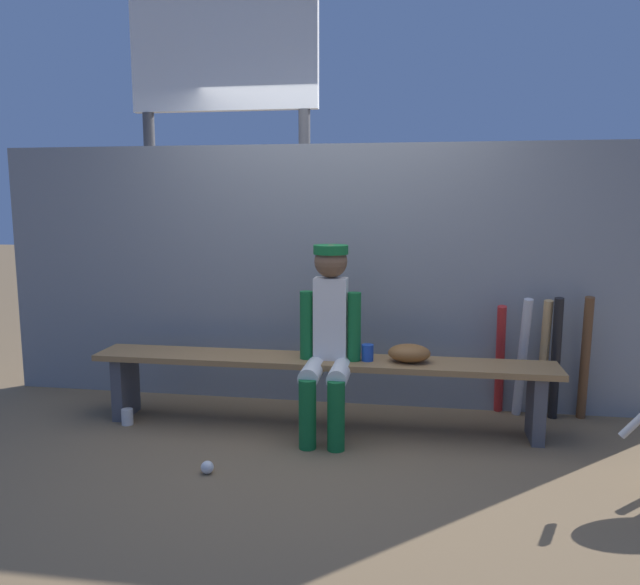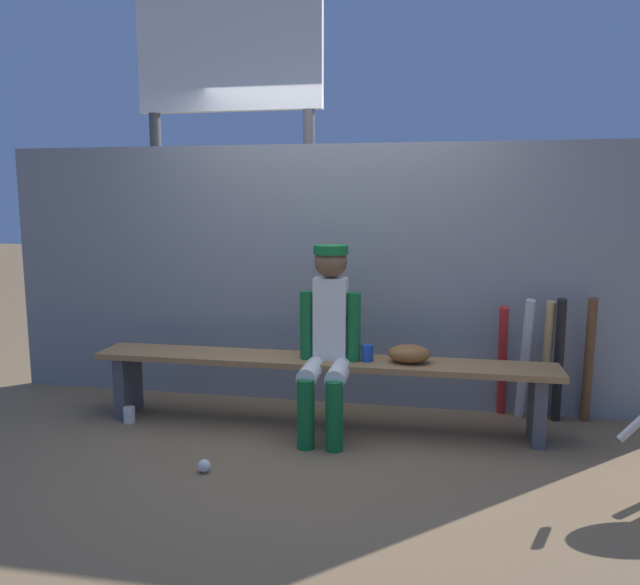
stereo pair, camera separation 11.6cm
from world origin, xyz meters
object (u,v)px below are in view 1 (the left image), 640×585
Objects in this scene: player_seated at (328,333)px; baseball at (207,467)px; bat_aluminum_black at (556,359)px; cup_on_ground at (127,417)px; bat_aluminum_red at (500,360)px; scoreboard at (230,97)px; bat_wood_dark at (585,359)px; baseball_glove at (409,353)px; bat_aluminum_silver at (522,358)px; dugout_bench at (320,372)px; cup_on_bench at (367,353)px; bat_wood_tan at (544,359)px.

player_seated reaches higher than baseball.
cup_on_ground is at bearing -169.32° from bat_aluminum_black.
bat_aluminum_red is 3.12m from scoreboard.
bat_wood_dark is 0.25× the size of scoreboard.
bat_aluminum_red reaches higher than baseball_glove.
bat_aluminum_silver is 0.43m from bat_wood_dark.
dugout_bench reaches higher than cup_on_ground.
dugout_bench is 3.52× the size of bat_aluminum_black.
bat_wood_dark is at bearing 9.71° from bat_aluminum_black.
bat_wood_dark is 12.11× the size of baseball.
cup_on_bench is at bearing -177.34° from baseball_glove.
baseball is 1.04m from cup_on_ground.
cup_on_ground is at bearing -102.99° from scoreboard.
bat_aluminum_red reaches higher than dugout_bench.
baseball is at bearing -148.37° from bat_wood_tan.
bat_wood_dark is (1.73, 0.53, -0.23)m from player_seated.
cup_on_ground is at bearing -166.54° from bat_aluminum_red.
player_seated is 1.42m from bat_aluminum_silver.
bat_wood_tan reaches higher than cup_on_bench.
bat_wood_tan is 2.44m from baseball.
bat_wood_tan is 11.66× the size of baseball.
bat_aluminum_silver reaches higher than baseball_glove.
cup_on_bench is at bearing -159.78° from bat_wood_tan.
bat_wood_dark is at bearing 28.22° from baseball.
bat_aluminum_silver is (0.14, -0.05, 0.03)m from bat_aluminum_red.
bat_aluminum_black reaches higher than bat_aluminum_silver.
baseball_glove is at bearing 36.66° from baseball.
bat_wood_dark is 3.21m from cup_on_ground.
dugout_bench is at bearing 177.73° from cup_on_bench.
bat_aluminum_black is 3.01m from cup_on_ground.
bat_aluminum_black is at bearing -36.00° from bat_wood_tan.
player_seated reaches higher than bat_aluminum_black.
baseball is at bearing -77.46° from scoreboard.
player_seated is 2.47m from scoreboard.
bat_aluminum_black is at bearing 13.42° from dugout_bench.
player_seated is 1.45× the size of bat_wood_tan.
baseball_glove is 0.32× the size of bat_aluminum_silver.
bat_wood_dark reaches higher than cup_on_bench.
player_seated reaches higher than cup_on_bench.
bat_aluminum_black is (1.53, 0.49, -0.24)m from player_seated.
cup_on_bench is (0.84, 0.82, 0.50)m from baseball.
dugout_bench is 2.60m from scoreboard.
player_seated reaches higher than dugout_bench.
bat_wood_dark is at bearing 13.01° from dugout_bench.
player_seated is 1.58m from bat_wood_tan.
baseball is (-1.75, -1.27, -0.37)m from bat_aluminum_red.
baseball is 0.67× the size of cup_on_ground.
bat_aluminum_silver is 11.99× the size of baseball.
bat_aluminum_silver is at bearing -20.89° from scoreboard.
player_seated is 1.83m from bat_wood_dark.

